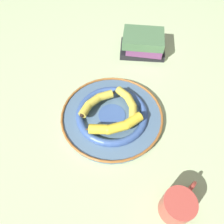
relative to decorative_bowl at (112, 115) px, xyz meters
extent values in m
plane|color=#B2C693|center=(-0.01, 0.01, -0.02)|extent=(2.80, 2.80, 0.00)
cylinder|color=slate|center=(0.00, 0.00, -0.01)|extent=(0.38, 0.38, 0.02)
torus|color=#385699|center=(0.00, 0.00, 0.01)|extent=(0.27, 0.27, 0.03)
cylinder|color=#385699|center=(0.00, 0.00, 0.00)|extent=(0.10, 0.10, 0.00)
torus|color=#995B28|center=(0.00, 0.00, 0.00)|extent=(0.39, 0.39, 0.01)
cylinder|color=gold|center=(-0.03, 0.07, 0.04)|extent=(0.06, 0.05, 0.03)
cylinder|color=gold|center=(-0.07, 0.03, 0.04)|extent=(0.05, 0.06, 0.03)
cylinder|color=gold|center=(-0.09, -0.01, 0.04)|extent=(0.04, 0.06, 0.03)
sphere|color=gold|center=(-0.06, 0.06, 0.04)|extent=(0.03, 0.03, 0.03)
sphere|color=gold|center=(-0.09, 0.01, 0.04)|extent=(0.03, 0.03, 0.03)
cone|color=#472D19|center=(-0.01, 0.08, 0.04)|extent=(0.04, 0.03, 0.02)
sphere|color=black|center=(-0.09, -0.04, 0.04)|extent=(0.02, 0.02, 0.02)
cylinder|color=gold|center=(-0.04, -0.06, 0.04)|extent=(0.06, 0.06, 0.03)
cylinder|color=gold|center=(0.00, -0.08, 0.04)|extent=(0.06, 0.04, 0.03)
cylinder|color=gold|center=(0.06, -0.08, 0.04)|extent=(0.06, 0.04, 0.03)
sphere|color=gold|center=(-0.02, -0.07, 0.04)|extent=(0.03, 0.03, 0.03)
sphere|color=gold|center=(0.03, -0.08, 0.04)|extent=(0.03, 0.03, 0.03)
cone|color=#472D19|center=(-0.06, -0.04, 0.04)|extent=(0.04, 0.04, 0.02)
sphere|color=black|center=(0.08, -0.07, 0.04)|extent=(0.02, 0.02, 0.02)
cylinder|color=yellow|center=(0.10, 0.01, 0.04)|extent=(0.06, 0.07, 0.03)
cylinder|color=yellow|center=(0.05, 0.06, 0.04)|extent=(0.07, 0.07, 0.03)
cylinder|color=yellow|center=(0.00, 0.09, 0.04)|extent=(0.07, 0.05, 0.03)
sphere|color=yellow|center=(0.08, 0.04, 0.04)|extent=(0.03, 0.03, 0.03)
sphere|color=yellow|center=(0.03, 0.08, 0.04)|extent=(0.03, 0.03, 0.03)
cone|color=#472D19|center=(0.11, -0.01, 0.04)|extent=(0.04, 0.04, 0.03)
sphere|color=black|center=(-0.03, 0.10, 0.04)|extent=(0.02, 0.02, 0.02)
cube|color=black|center=(-0.40, -0.10, 0.00)|extent=(0.22, 0.25, 0.03)
cube|color=white|center=(-0.41, -0.10, 0.00)|extent=(0.21, 0.24, 0.02)
cube|color=#753D70|center=(-0.41, -0.09, 0.03)|extent=(0.21, 0.21, 0.03)
cube|color=white|center=(-0.41, -0.09, 0.03)|extent=(0.19, 0.20, 0.03)
cube|color=#4C754C|center=(-0.40, -0.10, 0.06)|extent=(0.22, 0.23, 0.04)
cube|color=white|center=(-0.40, -0.10, 0.06)|extent=(0.20, 0.22, 0.03)
cylinder|color=#B24238|center=(0.17, 0.34, 0.03)|extent=(0.09, 0.09, 0.09)
cylinder|color=#331C0F|center=(0.17, 0.34, 0.06)|extent=(0.08, 0.08, 0.01)
torus|color=#B24238|center=(0.10, 0.35, 0.03)|extent=(0.07, 0.02, 0.06)
camera|label=1|loc=(0.39, 0.27, 0.68)|focal=35.00mm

